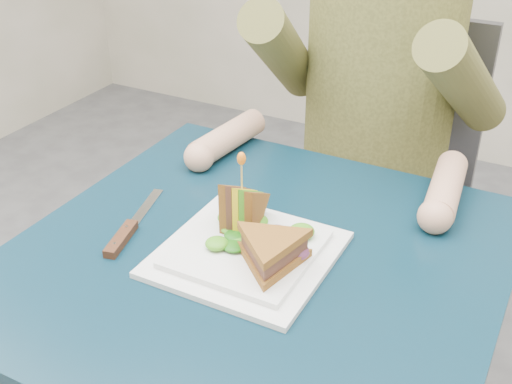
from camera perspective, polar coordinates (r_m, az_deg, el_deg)
The scene contains 12 objects.
table at distance 1.07m, azimuth 0.00°, elevation -8.92°, with size 0.75×0.75×0.73m.
chair at distance 1.67m, azimuth 11.07°, elevation 1.51°, with size 0.42×0.40×0.93m.
diner at distance 1.43m, azimuth 11.12°, elevation 12.83°, with size 0.54×0.59×0.74m.
plate at distance 1.01m, azimuth -0.83°, elevation -5.37°, with size 0.26×0.26×0.02m.
sandwich_flat at distance 0.95m, azimuth 1.35°, elevation -5.27°, with size 0.19×0.19×0.05m.
sandwich_upright at distance 1.03m, azimuth -1.24°, elevation -1.55°, with size 0.08×0.13×0.13m.
fork at distance 1.06m, azimuth -7.01°, elevation -4.10°, with size 0.03×0.18×0.01m.
knife at distance 1.08m, azimuth -11.49°, elevation -3.56°, with size 0.07×0.22×0.02m.
toothpick at distance 1.00m, azimuth -1.28°, elevation 1.56°, with size 0.00×0.00×0.06m, color tan.
toothpick_frill at distance 0.99m, azimuth -1.30°, elevation 2.99°, with size 0.01×0.01×0.02m, color orange.
lettuce_spill at distance 1.01m, azimuth -0.31°, elevation -4.18°, with size 0.15×0.13×0.02m, color #337A14, non-canonical shape.
onion_ring at distance 0.99m, azimuth 0.06°, elevation -4.23°, with size 0.04×0.04×0.01m, color #9E4C7A.
Camera 1 is at (0.39, -0.74, 1.33)m, focal length 45.00 mm.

